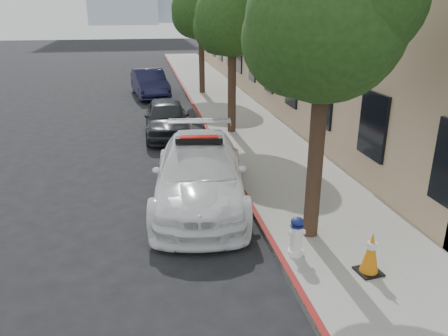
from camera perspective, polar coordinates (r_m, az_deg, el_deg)
ground at (r=10.43m, az=-8.13°, el=-5.42°), size 120.00×120.00×0.00m
sidewalk at (r=20.28m, az=0.68°, el=7.71°), size 3.20×50.00×0.15m
curb_strip at (r=20.05m, az=-3.67°, el=7.52°), size 0.12×50.00×0.15m
tree_near at (r=8.06m, az=13.44°, el=18.23°), size 2.92×2.82×5.62m
tree_mid at (r=15.73m, az=1.22°, el=19.08°), size 2.77×2.64×5.43m
tree_far at (r=23.62m, az=-2.97°, el=20.01°), size 3.10×3.00×5.81m
police_car at (r=10.46m, az=-3.18°, el=-0.61°), size 2.81×5.49×1.67m
parked_car_mid at (r=16.27m, az=-7.50°, el=6.53°), size 1.67×3.96×1.34m
parked_car_far at (r=23.81m, az=-9.70°, el=10.87°), size 2.07×4.48×1.42m
fire_hydrant at (r=8.23m, az=9.44°, el=-8.83°), size 0.32×0.29×0.76m
traffic_cone at (r=8.01m, az=18.64°, el=-10.47°), size 0.46×0.46×0.78m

